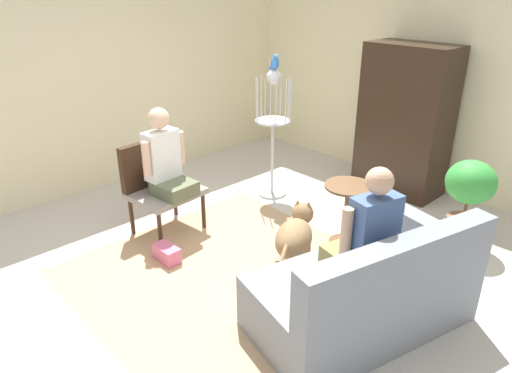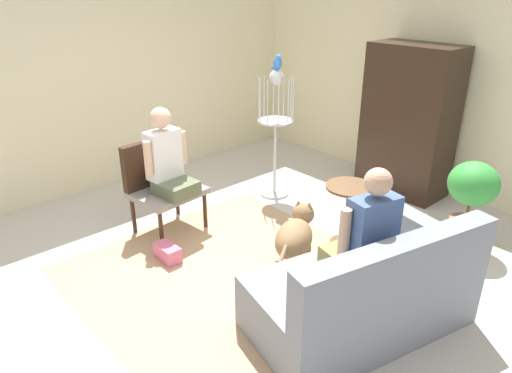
# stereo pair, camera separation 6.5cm
# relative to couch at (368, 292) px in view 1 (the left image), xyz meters

# --- Properties ---
(ground_plane) EXTENTS (6.87, 6.87, 0.00)m
(ground_plane) POSITION_rel_couch_xyz_m (-1.20, -0.03, -0.32)
(ground_plane) COLOR beige
(back_wall) EXTENTS (6.06, 0.12, 2.80)m
(back_wall) POSITION_rel_couch_xyz_m (-1.20, 2.89, 1.08)
(back_wall) COLOR beige
(back_wall) RESTS_ON ground
(left_wall) EXTENTS (0.12, 6.32, 2.80)m
(left_wall) POSITION_rel_couch_xyz_m (-3.99, 0.27, 1.08)
(left_wall) COLOR beige
(left_wall) RESTS_ON ground
(area_rug) EXTENTS (2.78, 2.51, 0.01)m
(area_rug) POSITION_rel_couch_xyz_m (-1.10, -0.32, -0.31)
(area_rug) COLOR tan
(area_rug) RESTS_ON ground
(couch) EXTENTS (1.26, 1.82, 0.92)m
(couch) POSITION_rel_couch_xyz_m (0.00, 0.00, 0.00)
(couch) COLOR slate
(couch) RESTS_ON ground
(armchair) EXTENTS (0.64, 0.74, 0.96)m
(armchair) POSITION_rel_couch_xyz_m (-2.44, -0.27, 0.24)
(armchair) COLOR #382316
(armchair) RESTS_ON ground
(person_on_couch) EXTENTS (0.54, 0.50, 0.88)m
(person_on_couch) POSITION_rel_couch_xyz_m (-0.05, -0.01, 0.48)
(person_on_couch) COLOR olive
(person_on_armchair) EXTENTS (0.48, 0.51, 0.87)m
(person_on_armchair) POSITION_rel_couch_xyz_m (-2.29, -0.26, 0.50)
(person_on_armchair) COLOR #586045
(round_end_table) EXTENTS (0.48, 0.48, 0.65)m
(round_end_table) POSITION_rel_couch_xyz_m (-0.86, 0.88, 0.09)
(round_end_table) COLOR brown
(round_end_table) RESTS_ON ground
(dog) EXTENTS (0.52, 0.78, 0.59)m
(dog) POSITION_rel_couch_xyz_m (-0.90, 0.16, 0.04)
(dog) COLOR olive
(dog) RESTS_ON ground
(bird_cage_stand) EXTENTS (0.42, 0.42, 1.54)m
(bird_cage_stand) POSITION_rel_couch_xyz_m (-2.22, 1.21, 0.51)
(bird_cage_stand) COLOR silver
(bird_cage_stand) RESTS_ON ground
(parrot) EXTENTS (0.17, 0.10, 0.18)m
(parrot) POSITION_rel_couch_xyz_m (-2.21, 1.21, 1.30)
(parrot) COLOR blue
(parrot) RESTS_ON bird_cage_stand
(potted_plant) EXTENTS (0.48, 0.48, 0.89)m
(potted_plant) POSITION_rel_couch_xyz_m (-0.06, 1.76, 0.23)
(potted_plant) COLOR #996047
(potted_plant) RESTS_ON ground
(armoire_cabinet) EXTENTS (1.03, 0.56, 1.81)m
(armoire_cabinet) POSITION_rel_couch_xyz_m (-1.24, 2.48, 0.59)
(armoire_cabinet) COLOR black
(armoire_cabinet) RESTS_ON ground
(handbag) EXTENTS (0.28, 0.15, 0.16)m
(handbag) POSITION_rel_couch_xyz_m (-1.83, -0.61, -0.24)
(handbag) COLOR #D8668C
(handbag) RESTS_ON ground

